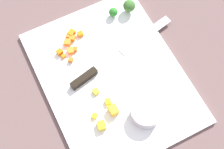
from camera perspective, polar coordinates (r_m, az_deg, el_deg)
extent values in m
plane|color=brown|center=(0.90, 0.00, -0.58)|extent=(4.00, 4.00, 0.00)
cube|color=white|center=(0.89, 0.00, -0.42)|extent=(0.45, 0.35, 0.01)
cylinder|color=#BFB5BD|center=(0.84, 5.67, -6.52)|extent=(0.07, 0.07, 0.03)
cube|color=silver|center=(0.94, 5.62, 6.58)|extent=(0.06, 0.17, 0.00)
cube|color=black|center=(0.87, -4.73, -0.64)|extent=(0.03, 0.08, 0.02)
cube|color=orange|center=(0.94, -5.33, 6.78)|extent=(0.01, 0.01, 0.01)
cube|color=orange|center=(0.94, -6.80, 6.89)|extent=(0.02, 0.02, 0.01)
cube|color=orange|center=(0.92, -8.75, 3.73)|extent=(0.02, 0.02, 0.01)
cube|color=orange|center=(0.92, -6.92, 3.95)|extent=(0.02, 0.02, 0.01)
cube|color=orange|center=(0.92, -6.20, 4.23)|extent=(0.01, 0.01, 0.01)
cube|color=orange|center=(0.93, -7.47, 5.34)|extent=(0.02, 0.02, 0.01)
cube|color=orange|center=(0.91, -8.14, 3.05)|extent=(0.01, 0.01, 0.01)
cube|color=orange|center=(0.91, -6.92, 2.43)|extent=(0.02, 0.02, 0.01)
cube|color=orange|center=(0.94, -6.66, 6.06)|extent=(0.02, 0.02, 0.01)
cube|color=orange|center=(0.94, -7.28, 6.38)|extent=(0.02, 0.02, 0.01)
cube|color=yellow|center=(0.84, 0.22, -5.98)|extent=(0.02, 0.02, 0.02)
cube|color=yellow|center=(0.83, -1.78, -8.54)|extent=(0.02, 0.02, 0.02)
cube|color=yellow|center=(0.85, -0.67, -4.58)|extent=(0.02, 0.02, 0.01)
cube|color=yellow|center=(0.84, -2.94, -6.95)|extent=(0.02, 0.02, 0.01)
cube|color=yellow|center=(0.86, -2.74, -2.86)|extent=(0.02, 0.02, 0.01)
cylinder|color=#97C160|center=(0.97, 0.21, 10.04)|extent=(0.01, 0.01, 0.01)
sphere|color=#297828|center=(0.96, 0.21, 10.43)|extent=(0.02, 0.02, 0.02)
cylinder|color=#8FC066|center=(0.98, 2.85, 10.85)|extent=(0.01, 0.01, 0.02)
sphere|color=#396A2C|center=(0.97, 2.90, 11.44)|extent=(0.03, 0.03, 0.03)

